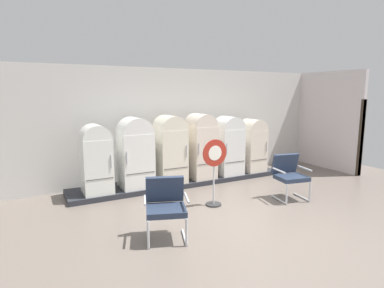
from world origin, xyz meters
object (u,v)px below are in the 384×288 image
(refrigerator_1, at_px, (135,151))
(refrigerator_3, at_px, (201,144))
(armchair_left, at_px, (166,204))
(armchair_right, at_px, (289,173))
(sign_stand, at_px, (214,171))
(refrigerator_0, at_px, (96,157))
(refrigerator_4, at_px, (229,144))
(refrigerator_2, at_px, (170,147))
(refrigerator_5, at_px, (253,144))

(refrigerator_1, xyz_separation_m, refrigerator_3, (1.72, 0.01, 0.02))
(armchair_left, xyz_separation_m, armchair_right, (3.09, 0.49, 0.00))
(armchair_right, xyz_separation_m, sign_stand, (-1.66, 0.38, 0.16))
(refrigerator_0, height_order, refrigerator_4, refrigerator_4)
(armchair_left, bearing_deg, refrigerator_4, 40.74)
(refrigerator_0, height_order, sign_stand, refrigerator_0)
(refrigerator_2, xyz_separation_m, sign_stand, (0.25, -1.63, -0.26))
(refrigerator_1, relative_size, armchair_left, 1.68)
(refrigerator_2, xyz_separation_m, armchair_left, (-1.19, -2.51, -0.42))
(refrigerator_2, relative_size, armchair_left, 1.69)
(refrigerator_0, bearing_deg, armchair_right, -28.59)
(refrigerator_2, relative_size, sign_stand, 1.19)
(refrigerator_2, relative_size, refrigerator_5, 1.13)
(refrigerator_1, distance_m, refrigerator_5, 3.35)
(refrigerator_5, bearing_deg, refrigerator_0, 179.76)
(refrigerator_2, relative_size, armchair_right, 1.69)
(refrigerator_2, bearing_deg, sign_stand, -81.46)
(refrigerator_1, relative_size, sign_stand, 1.18)
(refrigerator_0, relative_size, sign_stand, 1.09)
(refrigerator_0, relative_size, armchair_right, 1.55)
(refrigerator_4, xyz_separation_m, sign_stand, (-1.43, -1.60, -0.22))
(refrigerator_3, relative_size, refrigerator_5, 1.14)
(refrigerator_1, distance_m, armchair_right, 3.45)
(refrigerator_1, bearing_deg, armchair_right, -35.96)
(refrigerator_0, distance_m, refrigerator_3, 2.60)
(refrigerator_3, xyz_separation_m, armchair_right, (1.05, -2.02, -0.43))
(armchair_left, bearing_deg, refrigerator_0, 102.74)
(refrigerator_5, bearing_deg, refrigerator_1, 179.35)
(refrigerator_2, bearing_deg, armchair_left, -115.33)
(refrigerator_2, bearing_deg, refrigerator_0, -179.16)
(armchair_right, height_order, sign_stand, sign_stand)
(refrigerator_4, bearing_deg, sign_stand, -131.93)
(refrigerator_5, distance_m, armchair_left, 4.43)
(armchair_right, bearing_deg, refrigerator_4, 96.60)
(refrigerator_0, distance_m, armchair_right, 4.18)
(refrigerator_3, relative_size, armchair_left, 1.71)
(armchair_left, height_order, sign_stand, sign_stand)
(refrigerator_1, height_order, armchair_left, refrigerator_1)
(refrigerator_1, xyz_separation_m, refrigerator_2, (0.87, 0.01, 0.01))
(armchair_left, relative_size, armchair_right, 1.00)
(refrigerator_2, xyz_separation_m, refrigerator_5, (2.48, -0.04, -0.10))
(refrigerator_3, xyz_separation_m, armchair_left, (-2.04, -2.51, -0.43))
(refrigerator_0, bearing_deg, refrigerator_5, -0.24)
(refrigerator_3, height_order, armchair_left, refrigerator_3)
(armchair_right, relative_size, sign_stand, 0.70)
(refrigerator_2, bearing_deg, refrigerator_1, -179.64)
(sign_stand, bearing_deg, armchair_left, -148.66)
(refrigerator_5, bearing_deg, armchair_right, -106.19)
(refrigerator_1, distance_m, refrigerator_3, 1.72)
(sign_stand, bearing_deg, refrigerator_2, 98.54)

